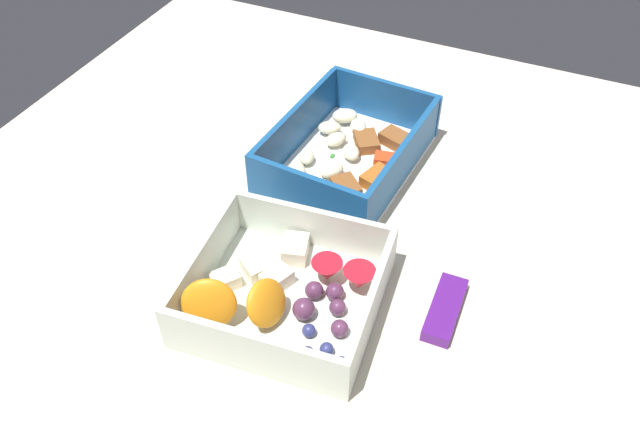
{
  "coord_description": "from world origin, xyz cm",
  "views": [
    {
      "loc": [
        39.89,
        18.63,
        46.97
      ],
      "look_at": [
        -0.95,
        0.34,
        4.0
      ],
      "focal_mm": 36.56,
      "sensor_mm": 36.0,
      "label": 1
    }
  ],
  "objects": [
    {
      "name": "candy_bar",
      "position": [
        4.13,
        14.32,
        2.6
      ],
      "size": [
        7.07,
        2.6,
        1.2
      ],
      "primitive_type": "cube",
      "rotation": [
        0.0,
        0.0,
        0.03
      ],
      "color": "#51197A",
      "rests_on": "table_surface"
    },
    {
      "name": "fruit_bowl",
      "position": [
        8.76,
        1.48,
        3.73
      ],
      "size": [
        16.38,
        17.11,
        5.48
      ],
      "rotation": [
        0.0,
        0.0,
        0.1
      ],
      "color": "silver",
      "rests_on": "table_surface"
    },
    {
      "name": "table_surface",
      "position": [
        0.0,
        0.0,
        1.0
      ],
      "size": [
        80.0,
        80.0,
        2.0
      ],
      "primitive_type": "cube",
      "color": "beige",
      "rests_on": "ground"
    },
    {
      "name": "pasta_container",
      "position": [
        -10.61,
        -0.73,
        3.78
      ],
      "size": [
        19.64,
        14.45,
        5.71
      ],
      "rotation": [
        0.0,
        0.0,
        -0.07
      ],
      "color": "white",
      "rests_on": "table_surface"
    }
  ]
}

